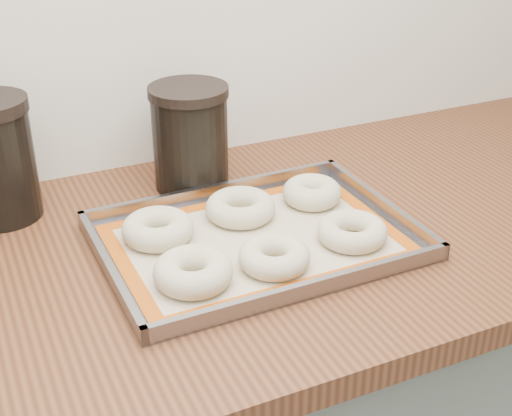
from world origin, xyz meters
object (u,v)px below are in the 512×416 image
bagel_back_mid (240,207)px  bagel_back_right (312,192)px  bagel_front_right (352,231)px  bagel_front_left (193,272)px  bagel_back_left (158,229)px  canister_right (190,137)px  baking_tray (256,239)px  bagel_front_mid (274,257)px

bagel_back_mid → bagel_back_right: (0.13, -0.00, 0.00)m
bagel_front_right → bagel_front_left: bearing=-178.3°
bagel_front_right → bagel_back_left: size_ratio=0.98×
bagel_front_left → canister_right: size_ratio=0.61×
bagel_back_left → bagel_back_mid: (0.14, 0.01, -0.00)m
baking_tray → bagel_back_mid: bearing=84.1°
canister_right → bagel_front_right: bearing=-62.6°
bagel_back_left → bagel_back_right: (0.27, 0.01, 0.00)m
bagel_front_right → bagel_back_mid: bagel_back_mid is taller
bagel_front_right → canister_right: 0.33m
baking_tray → bagel_back_right: bearing=28.6°
baking_tray → canister_right: 0.24m
bagel_back_left → bagel_back_right: same height
baking_tray → canister_right: size_ratio=2.58×
bagel_front_mid → bagel_front_left: bearing=175.8°
bagel_back_mid → canister_right: 0.17m
baking_tray → bagel_front_left: (-0.13, -0.07, 0.02)m
bagel_back_mid → bagel_back_right: bearing=-0.9°
baking_tray → bagel_front_mid: 0.08m
bagel_front_mid → bagel_back_right: size_ratio=1.05×
bagel_front_left → bagel_back_left: bagel_front_left is taller
bagel_front_mid → bagel_front_right: size_ratio=0.97×
bagel_front_mid → bagel_front_right: (0.14, 0.02, -0.00)m
bagel_back_left → bagel_back_mid: bagel_back_left is taller
bagel_front_mid → bagel_back_right: bearing=46.7°
bagel_front_mid → canister_right: bearing=92.1°
bagel_front_left → bagel_back_left: (-0.01, 0.13, -0.00)m
bagel_back_left → bagel_back_mid: size_ratio=0.97×
bagel_back_right → bagel_front_left: bearing=-151.2°
bagel_front_mid → bagel_back_mid: size_ratio=0.92×
bagel_front_left → canister_right: canister_right is taller
baking_tray → bagel_front_mid: (-0.01, -0.08, 0.02)m
baking_tray → canister_right: canister_right is taller
bagel_back_right → canister_right: (-0.15, 0.15, 0.07)m
bagel_front_mid → bagel_back_mid: (0.02, 0.15, 0.00)m
bagel_back_left → baking_tray: bearing=-25.4°
baking_tray → bagel_front_mid: bagel_front_mid is taller
bagel_front_mid → bagel_back_left: (-0.13, 0.14, 0.00)m
bagel_front_left → bagel_back_left: 0.13m
bagel_front_right → bagel_back_mid: size_ratio=0.95×
baking_tray → bagel_back_right: bagel_back_right is taller
bagel_back_right → bagel_back_mid: bearing=179.1°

